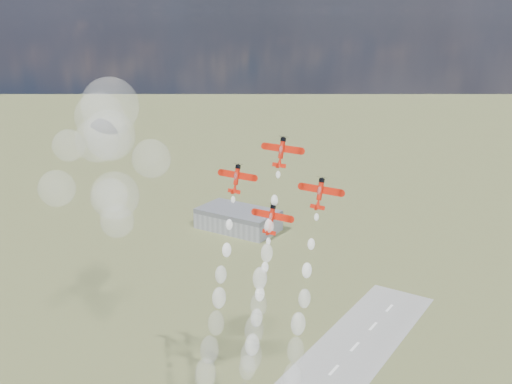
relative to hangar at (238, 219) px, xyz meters
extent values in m
cube|color=gray|center=(0.00, 0.00, -1.50)|extent=(50.00, 28.00, 10.00)
cube|color=#595B60|center=(0.00, 0.00, 5.00)|extent=(50.00, 28.00, 3.00)
cylinder|color=red|center=(131.60, -172.41, 94.74)|extent=(1.22, 2.41, 4.68)
cylinder|color=black|center=(131.60, -171.74, 97.08)|extent=(1.39, 1.58, 1.22)
cube|color=red|center=(131.60, -172.05, 94.90)|extent=(10.61, 0.66, 1.72)
cube|color=white|center=(128.73, -171.95, 94.88)|extent=(4.17, 0.16, 0.47)
cube|color=white|center=(134.46, -171.95, 94.88)|extent=(4.17, 0.16, 0.47)
cube|color=red|center=(131.60, -173.60, 91.01)|extent=(3.82, 0.36, 0.95)
cube|color=red|center=(131.60, -174.28, 91.02)|extent=(0.12, 1.73, 1.49)
ellipsoid|color=silver|center=(131.60, -172.89, 94.78)|extent=(0.96, 1.41, 2.31)
cone|color=red|center=(131.60, -173.33, 91.65)|extent=(1.22, 1.79, 2.51)
cylinder|color=red|center=(119.65, -174.70, 86.69)|extent=(1.22, 2.41, 4.68)
cylinder|color=black|center=(119.65, -174.03, 89.03)|extent=(1.39, 1.58, 1.22)
cube|color=red|center=(119.65, -174.33, 86.86)|extent=(10.61, 0.66, 1.72)
cube|color=white|center=(116.78, -174.23, 86.83)|extent=(4.17, 0.16, 0.47)
cube|color=white|center=(122.52, -174.23, 86.83)|extent=(4.17, 0.16, 0.47)
cube|color=red|center=(119.65, -175.89, 82.97)|extent=(3.82, 0.36, 0.95)
cube|color=red|center=(119.65, -176.57, 82.98)|extent=(0.12, 1.73, 1.49)
ellipsoid|color=silver|center=(119.65, -175.18, 86.74)|extent=(0.96, 1.41, 2.31)
cone|color=red|center=(119.65, -175.62, 83.61)|extent=(1.22, 1.79, 2.51)
cylinder|color=red|center=(143.54, -174.70, 86.69)|extent=(1.22, 2.41, 4.68)
cylinder|color=black|center=(143.54, -174.03, 89.03)|extent=(1.39, 1.58, 1.22)
cube|color=red|center=(143.54, -174.33, 86.86)|extent=(10.61, 0.66, 1.72)
cube|color=white|center=(140.67, -174.23, 86.83)|extent=(4.17, 0.16, 0.47)
cube|color=white|center=(146.41, -174.23, 86.83)|extent=(4.17, 0.16, 0.47)
cube|color=red|center=(143.54, -175.89, 82.97)|extent=(3.82, 0.36, 0.95)
cube|color=red|center=(143.54, -176.57, 82.98)|extent=(0.12, 1.73, 1.49)
ellipsoid|color=silver|center=(143.54, -175.18, 86.74)|extent=(0.96, 1.41, 2.31)
cone|color=red|center=(143.54, -175.62, 83.61)|extent=(1.22, 1.79, 2.51)
cylinder|color=red|center=(131.60, -176.98, 78.65)|extent=(1.22, 2.41, 4.68)
cylinder|color=black|center=(131.60, -176.32, 80.99)|extent=(1.39, 1.58, 1.22)
cube|color=red|center=(131.60, -176.62, 78.82)|extent=(10.61, 0.66, 1.72)
cube|color=white|center=(128.73, -176.52, 78.79)|extent=(4.17, 0.16, 0.47)
cube|color=white|center=(134.46, -176.52, 78.79)|extent=(4.17, 0.16, 0.47)
cube|color=red|center=(131.60, -178.18, 74.92)|extent=(3.82, 0.36, 0.95)
cube|color=red|center=(131.60, -178.85, 74.93)|extent=(0.12, 1.73, 1.49)
ellipsoid|color=silver|center=(131.60, -177.47, 78.70)|extent=(0.96, 1.41, 2.31)
cone|color=red|center=(131.60, -177.90, 75.57)|extent=(1.22, 1.79, 2.51)
sphere|color=white|center=(131.66, -174.16, 88.74)|extent=(1.07, 1.07, 1.07)
sphere|color=white|center=(131.77, -176.01, 82.61)|extent=(1.65, 1.65, 1.65)
sphere|color=white|center=(131.35, -177.73, 76.24)|extent=(2.22, 2.22, 2.22)
sphere|color=white|center=(131.61, -179.16, 69.71)|extent=(2.80, 2.80, 2.80)
sphere|color=white|center=(131.19, -181.67, 63.73)|extent=(3.37, 3.37, 3.37)
sphere|color=white|center=(131.62, -183.00, 57.05)|extent=(3.95, 3.95, 3.95)
sphere|color=white|center=(131.40, -184.70, 50.82)|extent=(4.52, 4.52, 4.52)
sphere|color=white|center=(131.52, -186.30, 44.34)|extent=(5.10, 5.10, 5.10)
sphere|color=white|center=(119.55, -176.31, 80.79)|extent=(1.07, 1.07, 1.07)
sphere|color=white|center=(119.50, -178.08, 74.49)|extent=(1.65, 1.65, 1.65)
sphere|color=white|center=(119.82, -179.80, 68.11)|extent=(2.22, 2.22, 2.22)
sphere|color=white|center=(119.36, -181.92, 61.89)|extent=(2.80, 2.80, 2.80)
sphere|color=white|center=(119.56, -183.17, 55.81)|extent=(3.37, 3.37, 3.37)
sphere|color=white|center=(119.87, -185.09, 49.47)|extent=(3.95, 3.95, 3.95)
sphere|color=white|center=(119.36, -187.56, 42.67)|extent=(4.52, 4.52, 4.52)
sphere|color=white|center=(119.26, -189.33, 36.42)|extent=(5.10, 5.10, 5.10)
sphere|color=white|center=(143.62, -176.38, 80.61)|extent=(1.07, 1.07, 1.07)
sphere|color=white|center=(143.42, -178.33, 74.36)|extent=(1.65, 1.65, 1.65)
sphere|color=white|center=(143.29, -179.93, 68.15)|extent=(2.22, 2.22, 2.22)
sphere|color=white|center=(143.65, -181.44, 61.51)|extent=(2.80, 2.80, 2.80)
sphere|color=white|center=(143.35, -183.81, 55.76)|extent=(3.37, 3.37, 3.37)
sphere|color=white|center=(143.47, -185.04, 49.17)|extent=(3.95, 3.95, 3.95)
sphere|color=white|center=(143.88, -187.08, 42.74)|extent=(4.52, 4.52, 4.52)
sphere|color=white|center=(131.69, -178.57, 72.68)|extent=(1.07, 1.07, 1.07)
sphere|color=white|center=(131.80, -180.32, 66.32)|extent=(1.65, 1.65, 1.65)
sphere|color=white|center=(131.48, -182.23, 59.75)|extent=(2.22, 2.22, 2.22)
sphere|color=white|center=(131.63, -183.92, 53.93)|extent=(2.80, 2.80, 2.80)
sphere|color=white|center=(131.46, -185.67, 47.14)|extent=(3.37, 3.37, 3.37)
sphere|color=white|center=(131.14, -187.39, 41.50)|extent=(3.95, 3.95, 3.95)
sphere|color=white|center=(49.58, -152.76, 64.01)|extent=(12.63, 12.63, 12.63)
sphere|color=white|center=(59.35, -163.92, 94.95)|extent=(15.71, 15.71, 15.71)
sphere|color=white|center=(45.96, -147.97, 83.77)|extent=(15.56, 15.56, 15.56)
sphere|color=white|center=(44.04, -145.75, 84.15)|extent=(18.60, 18.60, 18.60)
sphere|color=white|center=(47.27, -147.55, 95.29)|extent=(20.25, 20.25, 20.25)
sphere|color=white|center=(43.12, -163.78, 83.62)|extent=(10.93, 10.93, 10.93)
sphere|color=white|center=(38.63, -166.83, 68.45)|extent=(12.82, 12.82, 12.82)
sphere|color=white|center=(54.87, -161.72, 86.34)|extent=(14.66, 14.66, 14.66)
sphere|color=white|center=(58.84, -159.12, 58.07)|extent=(11.63, 11.63, 11.63)
sphere|color=white|center=(68.10, -150.48, 79.57)|extent=(13.20, 13.20, 13.20)
sphere|color=white|center=(55.41, -156.00, 65.77)|extent=(16.92, 16.92, 16.92)
camera|label=1|loc=(203.61, -296.48, 127.36)|focal=42.00mm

